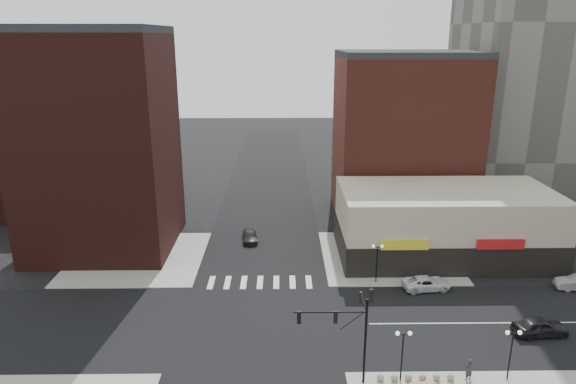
{
  "coord_description": "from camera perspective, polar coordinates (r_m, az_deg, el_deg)",
  "views": [
    {
      "loc": [
        2.21,
        -40.32,
        24.74
      ],
      "look_at": [
        2.78,
        4.57,
        11.0
      ],
      "focal_mm": 32.0,
      "sensor_mm": 36.0,
      "label": 1
    }
  ],
  "objects": [
    {
      "name": "road_ns",
      "position": [
        47.35,
        -3.41,
        -14.5
      ],
      "size": [
        14.0,
        200.0,
        0.02
      ],
      "primitive_type": "cube",
      "color": "black",
      "rests_on": "ground"
    },
    {
      "name": "building_ne_row",
      "position": [
        62.24,
        16.93,
        -3.91
      ],
      "size": [
        24.2,
        12.2,
        8.0
      ],
      "color": "#B9B093",
      "rests_on": "ground"
    },
    {
      "name": "dark_sedan_north",
      "position": [
        64.7,
        -4.26,
        -4.91
      ],
      "size": [
        2.23,
        4.53,
        1.27
      ],
      "primitive_type": "imported",
      "rotation": [
        0.0,
        0.0,
        0.11
      ],
      "color": "black",
      "rests_on": "ground"
    },
    {
      "name": "road_ew",
      "position": [
        47.36,
        -3.41,
        -14.5
      ],
      "size": [
        200.0,
        14.0,
        0.02
      ],
      "primitive_type": "cube",
      "color": "black",
      "rests_on": "ground"
    },
    {
      "name": "traffic_signal",
      "position": [
        38.37,
        7.12,
        -14.16
      ],
      "size": [
        5.59,
        3.09,
        7.77
      ],
      "color": "black",
      "rests_on": "ground"
    },
    {
      "name": "sidewalk_nw",
      "position": [
        62.4,
        -16.32,
        -7.01
      ],
      "size": [
        15.0,
        15.0,
        0.12
      ],
      "primitive_type": "cube",
      "color": "gray",
      "rests_on": "ground"
    },
    {
      "name": "street_lamp_se_b",
      "position": [
        42.27,
        23.65,
        -15.07
      ],
      "size": [
        1.22,
        0.32,
        4.16
      ],
      "color": "black",
      "rests_on": "sidewalk_se"
    },
    {
      "name": "street_lamp_ne",
      "position": [
        53.77,
        9.89,
        -6.76
      ],
      "size": [
        1.22,
        0.32,
        4.16
      ],
      "color": "black",
      "rests_on": "sidewalk_ne"
    },
    {
      "name": "building_nw_low",
      "position": [
        83.94,
        -24.78,
        2.53
      ],
      "size": [
        20.0,
        18.0,
        12.0
      ],
      "primitive_type": "cube",
      "color": "#381512",
      "rests_on": "ground"
    },
    {
      "name": "building_ne_midrise",
      "position": [
        73.12,
        12.62,
        5.77
      ],
      "size": [
        18.0,
        15.0,
        22.0
      ],
      "primitive_type": "cube",
      "color": "maroon",
      "rests_on": "ground"
    },
    {
      "name": "bollard_row",
      "position": [
        41.67,
        13.99,
        -19.33
      ],
      "size": [
        5.78,
        0.53,
        0.53
      ],
      "color": "gray",
      "rests_on": "sidewalk_se"
    },
    {
      "name": "dark_sedan_east",
      "position": [
        50.39,
        26.23,
        -13.28
      ],
      "size": [
        4.83,
        2.28,
        1.6
      ],
      "primitive_type": "imported",
      "rotation": [
        0.0,
        0.0,
        1.66
      ],
      "color": "black",
      "rests_on": "ground"
    },
    {
      "name": "street_lamp_se_a",
      "position": [
        39.78,
        12.66,
        -16.08
      ],
      "size": [
        1.22,
        0.32,
        4.16
      ],
      "color": "black",
      "rests_on": "sidewalk_se"
    },
    {
      "name": "white_suv",
      "position": [
        54.65,
        15.14,
        -9.75
      ],
      "size": [
        5.09,
        2.77,
        1.35
      ],
      "primitive_type": "imported",
      "rotation": [
        0.0,
        0.0,
        1.68
      ],
      "color": "silver",
      "rests_on": "ground"
    },
    {
      "name": "sidewalk_ne",
      "position": [
        61.37,
        10.97,
        -7.03
      ],
      "size": [
        15.0,
        15.0,
        0.12
      ],
      "primitive_type": "cube",
      "color": "gray",
      "rests_on": "ground"
    },
    {
      "name": "ground",
      "position": [
        47.36,
        -3.4,
        -14.51
      ],
      "size": [
        240.0,
        240.0,
        0.0
      ],
      "primitive_type": "plane",
      "color": "black",
      "rests_on": "ground"
    },
    {
      "name": "pedestrian",
      "position": [
        42.41,
        19.44,
        -18.09
      ],
      "size": [
        0.77,
        0.66,
        1.8
      ],
      "primitive_type": "imported",
      "rotation": [
        0.0,
        0.0,
        3.55
      ],
      "color": "#2B272D",
      "rests_on": "sidewalk_se"
    },
    {
      "name": "building_nw",
      "position": [
        63.72,
        -20.23,
        4.89
      ],
      "size": [
        16.0,
        15.0,
        25.0
      ],
      "primitive_type": "cube",
      "color": "#381512",
      "rests_on": "ground"
    }
  ]
}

